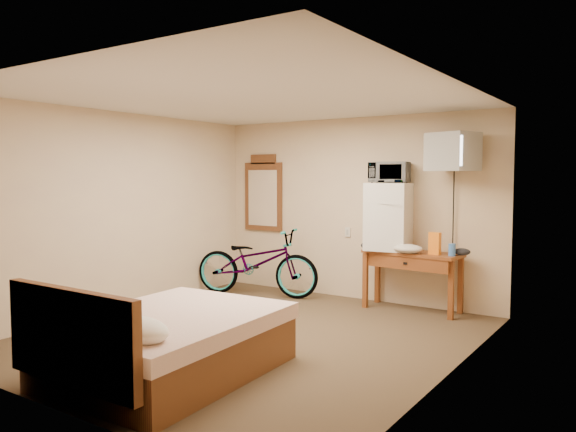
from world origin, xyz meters
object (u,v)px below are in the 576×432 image
(bicycle, at_px, (257,262))
(bed, at_px, (163,342))
(blue_cup, at_px, (452,250))
(crt_television, at_px, (453,152))
(wall_mirror, at_px, (263,194))
(desk, at_px, (411,263))
(mini_fridge, at_px, (389,216))
(microwave, at_px, (389,172))

(bicycle, bearing_deg, bed, -171.54)
(blue_cup, distance_m, crt_television, 1.17)
(wall_mirror, height_order, bed, wall_mirror)
(desk, relative_size, bed, 0.63)
(blue_cup, height_order, wall_mirror, wall_mirror)
(desk, xyz_separation_m, mini_fridge, (-0.33, 0.04, 0.56))
(microwave, height_order, crt_television, crt_television)
(crt_television, bearing_deg, bed, -111.66)
(mini_fridge, distance_m, blue_cup, 0.94)
(desk, xyz_separation_m, bicycle, (-2.17, -0.34, -0.14))
(desk, xyz_separation_m, microwave, (-0.33, 0.04, 1.13))
(desk, xyz_separation_m, crt_television, (0.49, 0.02, 1.37))
(mini_fridge, distance_m, bed, 3.58)
(bicycle, bearing_deg, crt_television, -97.14)
(desk, distance_m, blue_cup, 0.58)
(mini_fridge, bearing_deg, blue_cup, -7.08)
(bicycle, distance_m, bed, 3.32)
(desk, bearing_deg, blue_cup, -6.97)
(microwave, distance_m, bicycle, 2.27)
(microwave, xyz_separation_m, bed, (-0.53, -3.43, -1.45))
(bed, bearing_deg, microwave, 81.19)
(microwave, relative_size, wall_mirror, 0.42)
(mini_fridge, height_order, wall_mirror, wall_mirror)
(mini_fridge, height_order, microwave, microwave)
(mini_fridge, height_order, bed, mini_fridge)
(microwave, distance_m, blue_cup, 1.27)
(crt_television, distance_m, bed, 4.03)
(bicycle, bearing_deg, mini_fridge, -93.05)
(microwave, relative_size, bed, 0.24)
(microwave, xyz_separation_m, bicycle, (-1.84, -0.38, -1.27))
(microwave, bearing_deg, bicycle, -178.68)
(bed, bearing_deg, crt_television, 68.34)
(bicycle, bearing_deg, wall_mirror, 13.74)
(mini_fridge, xyz_separation_m, bed, (-0.53, -3.43, -0.88))
(wall_mirror, xyz_separation_m, bicycle, (0.33, -0.61, -0.95))
(crt_television, relative_size, wall_mirror, 0.58)
(wall_mirror, bearing_deg, microwave, -5.97)
(desk, height_order, bed, bed)
(wall_mirror, relative_size, bicycle, 0.64)
(crt_television, xyz_separation_m, bed, (-1.35, -3.40, -1.69))
(desk, distance_m, microwave, 1.18)
(wall_mirror, bearing_deg, blue_cup, -6.29)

